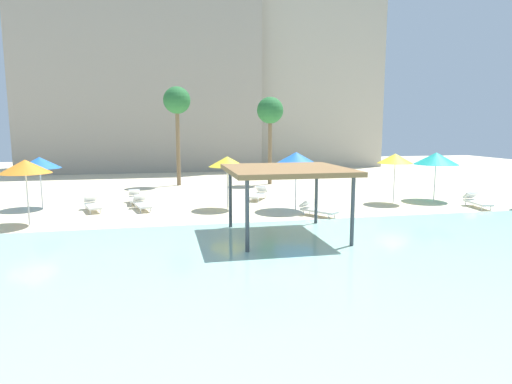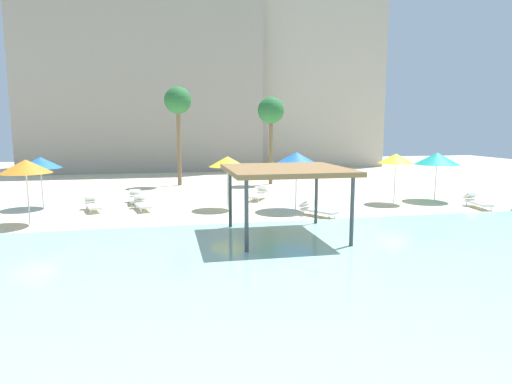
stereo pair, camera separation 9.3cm
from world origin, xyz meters
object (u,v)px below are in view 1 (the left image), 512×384
(palm_tree_1, at_px, (177,103))
(lounge_chair_4, at_px, (92,204))
(beach_umbrella_yellow_4, at_px, (227,162))
(lounge_chair_1, at_px, (316,209))
(beach_umbrella_blue_5, at_px, (39,163))
(beach_umbrella_yellow_0, at_px, (395,159))
(lounge_chair_3, at_px, (259,194))
(beach_umbrella_blue_6, at_px, (296,159))
(shade_pavilion, at_px, (287,172))
(beach_umbrella_orange_1, at_px, (25,167))
(lounge_chair_2, at_px, (142,203))
(palm_tree_0, at_px, (270,112))
(lounge_chair_0, at_px, (135,198))
(lounge_chair_6, at_px, (476,201))
(beach_umbrella_teal_2, at_px, (436,159))

(palm_tree_1, bearing_deg, lounge_chair_4, -117.16)
(beach_umbrella_yellow_4, relative_size, lounge_chair_4, 1.35)
(lounge_chair_1, bearing_deg, beach_umbrella_blue_5, -144.71)
(beach_umbrella_yellow_0, relative_size, beach_umbrella_yellow_4, 1.01)
(lounge_chair_3, bearing_deg, beach_umbrella_blue_6, 47.97)
(shade_pavilion, height_order, beach_umbrella_orange_1, beach_umbrella_orange_1)
(lounge_chair_2, distance_m, palm_tree_0, 13.13)
(beach_umbrella_yellow_0, distance_m, lounge_chair_2, 13.72)
(beach_umbrella_blue_6, bearing_deg, lounge_chair_1, -73.31)
(beach_umbrella_orange_1, relative_size, beach_umbrella_blue_6, 0.96)
(beach_umbrella_yellow_4, height_order, lounge_chair_0, beach_umbrella_yellow_4)
(lounge_chair_1, bearing_deg, lounge_chair_0, -156.06)
(shade_pavilion, distance_m, lounge_chair_6, 12.29)
(beach_umbrella_yellow_0, xyz_separation_m, beach_umbrella_teal_2, (2.73, 0.34, -0.06))
(beach_umbrella_blue_6, bearing_deg, beach_umbrella_yellow_4, 162.84)
(lounge_chair_2, height_order, lounge_chair_3, same)
(beach_umbrella_blue_5, bearing_deg, beach_umbrella_teal_2, -5.36)
(lounge_chair_2, xyz_separation_m, lounge_chair_3, (6.48, 1.85, 0.00))
(beach_umbrella_blue_5, height_order, lounge_chair_1, beach_umbrella_blue_5)
(beach_umbrella_yellow_0, height_order, beach_umbrella_orange_1, beach_umbrella_orange_1)
(beach_umbrella_yellow_4, relative_size, lounge_chair_0, 1.38)
(shade_pavilion, xyz_separation_m, beach_umbrella_orange_1, (-10.25, 4.25, 0.01))
(shade_pavilion, relative_size, beach_umbrella_blue_5, 1.67)
(beach_umbrella_blue_5, height_order, lounge_chair_6, beach_umbrella_blue_5)
(beach_umbrella_orange_1, xyz_separation_m, beach_umbrella_blue_5, (-0.49, 4.13, -0.16))
(beach_umbrella_yellow_0, relative_size, lounge_chair_1, 1.43)
(lounge_chair_0, bearing_deg, beach_umbrella_yellow_4, 55.93)
(shade_pavilion, bearing_deg, beach_umbrella_blue_6, 69.28)
(beach_umbrella_orange_1, distance_m, lounge_chair_2, 5.70)
(beach_umbrella_yellow_0, bearing_deg, lounge_chair_3, 159.39)
(beach_umbrella_orange_1, height_order, lounge_chair_0, beach_umbrella_orange_1)
(palm_tree_0, bearing_deg, beach_umbrella_yellow_0, -62.81)
(beach_umbrella_blue_6, xyz_separation_m, lounge_chair_1, (0.50, -1.68, -2.26))
(lounge_chair_2, distance_m, lounge_chair_6, 17.34)
(beach_umbrella_orange_1, xyz_separation_m, beach_umbrella_teal_2, (20.85, 2.13, -0.12))
(beach_umbrella_orange_1, relative_size, lounge_chair_6, 1.44)
(beach_umbrella_blue_5, relative_size, lounge_chair_3, 1.36)
(lounge_chair_6, bearing_deg, palm_tree_1, -122.02)
(beach_umbrella_teal_2, bearing_deg, beach_umbrella_yellow_4, -179.30)
(beach_umbrella_blue_5, bearing_deg, shade_pavilion, -37.98)
(lounge_chair_0, relative_size, lounge_chair_3, 1.00)
(lounge_chair_3, bearing_deg, lounge_chair_1, 47.44)
(lounge_chair_3, relative_size, palm_tree_0, 0.31)
(lounge_chair_3, distance_m, lounge_chair_4, 9.05)
(beach_umbrella_teal_2, bearing_deg, beach_umbrella_blue_5, 174.64)
(beach_umbrella_teal_2, xyz_separation_m, lounge_chair_4, (-18.68, 0.66, -2.06))
(shade_pavilion, relative_size, palm_tree_1, 0.64)
(beach_umbrella_yellow_0, xyz_separation_m, palm_tree_1, (-11.34, 9.97, 3.36))
(beach_umbrella_blue_5, xyz_separation_m, lounge_chair_6, (22.17, -4.43, -2.03))
(beach_umbrella_teal_2, bearing_deg, palm_tree_0, 129.97)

